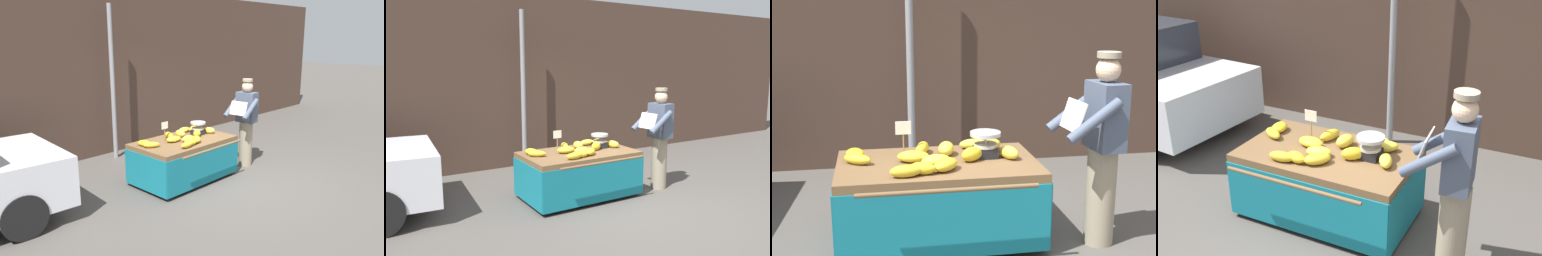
% 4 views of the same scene
% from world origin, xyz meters
% --- Properties ---
extents(back_wall, '(16.00, 0.24, 3.49)m').
position_xyz_m(back_wall, '(0.00, 3.07, 1.75)').
color(back_wall, '#473328').
rests_on(back_wall, ground).
extents(street_pole, '(0.09, 0.09, 3.13)m').
position_xyz_m(street_pole, '(-0.60, 2.59, 1.56)').
color(street_pole, gray).
rests_on(street_pole, ground).
extents(banana_cart, '(1.79, 1.23, 0.74)m').
position_xyz_m(banana_cart, '(-0.51, 0.64, 0.54)').
color(banana_cart, brown).
rests_on(banana_cart, ground).
extents(weighing_scale, '(0.28, 0.28, 0.23)m').
position_xyz_m(weighing_scale, '(-0.06, 0.72, 0.86)').
color(weighing_scale, black).
rests_on(weighing_scale, banana_cart).
extents(price_sign, '(0.14, 0.01, 0.34)m').
position_xyz_m(price_sign, '(-0.80, 0.81, 0.99)').
color(price_sign, '#997A51').
rests_on(price_sign, banana_cart).
extents(banana_bunch_0, '(0.19, 0.29, 0.11)m').
position_xyz_m(banana_bunch_0, '(-0.62, 0.90, 0.80)').
color(banana_bunch_0, gold).
rests_on(banana_bunch_0, banana_cart).
extents(banana_bunch_1, '(0.25, 0.18, 0.10)m').
position_xyz_m(banana_bunch_1, '(-0.68, 0.32, 0.79)').
color(banana_bunch_1, gold).
rests_on(banana_bunch_1, banana_cart).
extents(banana_bunch_2, '(0.21, 0.26, 0.10)m').
position_xyz_m(banana_bunch_2, '(-1.23, 0.85, 0.79)').
color(banana_bunch_2, gold).
rests_on(banana_bunch_2, banana_cart).
extents(banana_bunch_3, '(0.30, 0.26, 0.11)m').
position_xyz_m(banana_bunch_3, '(0.02, 0.91, 0.79)').
color(banana_bunch_3, yellow).
rests_on(banana_bunch_3, banana_cart).
extents(banana_bunch_4, '(0.28, 0.21, 0.10)m').
position_xyz_m(banana_bunch_4, '(-0.54, 0.52, 0.79)').
color(banana_bunch_4, yellow).
rests_on(banana_bunch_4, banana_cart).
extents(banana_bunch_5, '(0.30, 0.19, 0.10)m').
position_xyz_m(banana_bunch_5, '(-0.72, 0.67, 0.79)').
color(banana_bunch_5, yellow).
rests_on(banana_bunch_5, banana_cart).
extents(banana_bunch_6, '(0.27, 0.14, 0.10)m').
position_xyz_m(banana_bunch_6, '(-0.81, 0.26, 0.79)').
color(banana_bunch_6, gold).
rests_on(banana_bunch_6, banana_cart).
extents(banana_bunch_7, '(0.29, 0.24, 0.09)m').
position_xyz_m(banana_bunch_7, '(-1.21, 0.69, 0.78)').
color(banana_bunch_7, gold).
rests_on(banana_bunch_7, banana_cart).
extents(banana_bunch_8, '(0.21, 0.26, 0.12)m').
position_xyz_m(banana_bunch_8, '(0.14, 0.63, 0.80)').
color(banana_bunch_8, yellow).
rests_on(banana_bunch_8, banana_cart).
extents(banana_bunch_9, '(0.19, 0.25, 0.13)m').
position_xyz_m(banana_bunch_9, '(-0.41, 0.83, 0.80)').
color(banana_bunch_9, yellow).
rests_on(banana_bunch_9, banana_cart).
extents(banana_bunch_10, '(0.26, 0.23, 0.13)m').
position_xyz_m(banana_bunch_10, '(-0.21, 0.61, 0.80)').
color(banana_bunch_10, gold).
rests_on(banana_bunch_10, banana_cart).
extents(banana_bunch_11, '(0.28, 0.17, 0.09)m').
position_xyz_m(banana_bunch_11, '(-0.12, 1.02, 0.79)').
color(banana_bunch_11, yellow).
rests_on(banana_bunch_11, banana_cart).
extents(banana_bunch_12, '(0.30, 0.30, 0.11)m').
position_xyz_m(banana_bunch_12, '(-0.47, 0.38, 0.79)').
color(banana_bunch_12, gold).
rests_on(banana_bunch_12, banana_cart).
extents(vendor_person, '(0.60, 0.55, 1.71)m').
position_xyz_m(vendor_person, '(0.89, 0.32, 0.87)').
color(vendor_person, gray).
rests_on(vendor_person, ground).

